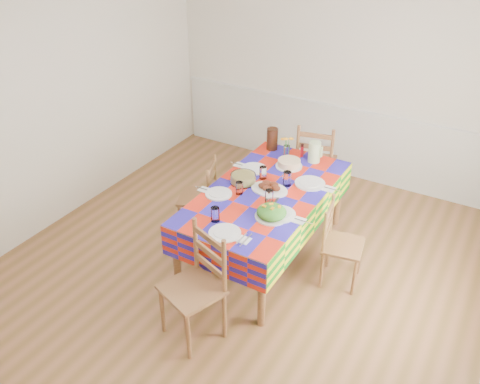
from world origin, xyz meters
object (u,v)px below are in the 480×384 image
Objects in this scene: chair_right at (339,244)px; dining_table at (266,198)px; tea_pitcher at (272,139)px; green_pitcher at (314,152)px; meat_platter at (269,188)px; chair_left at (201,197)px; chair_far at (315,163)px; chair_near at (196,287)px.

dining_table is at bearing 79.23° from chair_right.
green_pitcher is at bearing -4.27° from tea_pitcher.
meat_platter is (0.02, 0.03, 0.11)m from dining_table.
chair_left reaches higher than chair_right.
chair_far is (-0.14, 0.43, -0.37)m from green_pitcher.
meat_platter is 1.23m from chair_far.
dining_table is 2.23× the size of chair_left.
chair_near is 1.15× the size of chair_left.
green_pitcher reaches higher than meat_platter.
chair_right is (0.78, -0.01, -0.26)m from dining_table.
chair_far is (0.37, 0.39, -0.38)m from tea_pitcher.
chair_far reaches higher than green_pitcher.
tea_pitcher reaches higher than green_pitcher.
chair_near is (-0.14, -2.02, -0.37)m from green_pitcher.
chair_near is at bearing -93.94° from green_pitcher.
tea_pitcher reaches higher than chair_left.
meat_platter is at bearing 77.14° from chair_right.
meat_platter is 1.29m from chair_near.
chair_left is (-0.42, -0.82, -0.45)m from tea_pitcher.
green_pitcher is at bearing 108.85° from chair_left.
green_pitcher reaches higher than chair_right.
tea_pitcher is 0.24× the size of chair_far.
chair_near reaches higher than dining_table.
chair_near is at bearing -79.54° from tea_pitcher.
dining_table is at bearing 76.43° from chair_far.
chair_far reaches higher than chair_right.
green_pitcher is (0.13, 0.77, 0.08)m from meat_platter.
tea_pitcher is (-0.39, 0.81, 0.09)m from meat_platter.
chair_near is (0.02, -1.23, -0.18)m from dining_table.
chair_far is 1.45m from chair_left.
green_pitcher is at bearing 95.56° from chair_far.
meat_platter reaches higher than dining_table.
chair_far is at bearing 90.54° from meat_platter.
chair_near is at bearing 137.62° from chair_right.
meat_platter is 0.84m from chair_right.
chair_near is 0.99× the size of chair_far.
dining_table is 1.24m from chair_far.
chair_left is (-0.80, -0.01, -0.36)m from meat_platter.
dining_table is 5.26× the size of meat_platter.
tea_pitcher and chair_near have the same top height.
chair_right is at bearing -2.59° from meat_platter.
green_pitcher reaches higher than chair_left.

